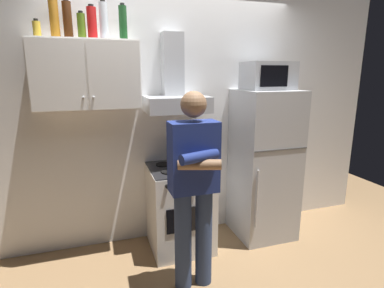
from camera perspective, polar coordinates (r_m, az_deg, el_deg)
name	(u,v)px	position (r m, az deg, el deg)	size (l,w,h in m)	color
ground_plane	(192,258)	(3.17, 0.00, -20.67)	(7.00, 7.00, 0.00)	olive
back_wall_tiled	(175,113)	(3.24, -3.27, 5.76)	(4.80, 0.10, 2.70)	white
upper_cabinet	(87,75)	(2.88, -19.13, 12.14)	(0.90, 0.37, 0.60)	white
stove_oven	(180,207)	(3.16, -2.30, -11.85)	(0.60, 0.62, 0.87)	white
range_hood	(175,91)	(2.99, -3.17, 9.90)	(0.60, 0.44, 0.75)	#B7BABF
refrigerator	(264,165)	(3.38, 13.36, -3.79)	(0.60, 0.62, 1.60)	silver
microwave	(268,76)	(3.26, 14.07, 12.32)	(0.48, 0.37, 0.28)	#B7BABF
person_standing	(194,185)	(2.42, 0.33, -7.75)	(0.38, 0.33, 1.64)	navy
cooking_pot	(196,164)	(2.91, 0.72, -3.74)	(0.29, 0.19, 0.09)	#B7BABF
bottle_spice_jar	(37,29)	(2.92, -27.17, 18.68)	(0.06, 0.06, 0.15)	gold
bottle_vodka_clear	(104,21)	(2.89, -16.26, 21.37)	(0.07, 0.07, 0.32)	silver
bottle_olive_oil	(82,26)	(2.88, -20.07, 20.15)	(0.07, 0.07, 0.22)	#4C6B19
bottle_liquor_amber	(54,19)	(2.96, -24.50, 20.66)	(0.08, 0.08, 0.33)	#B7721E
bottle_soda_red	(92,23)	(2.89, -18.30, 20.82)	(0.08, 0.08, 0.28)	red
bottle_rum_dark	(68,20)	(2.95, -22.37, 20.74)	(0.07, 0.07, 0.32)	#47230F
bottle_wine_green	(123,23)	(2.95, -12.85, 21.30)	(0.07, 0.07, 0.31)	#19471E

